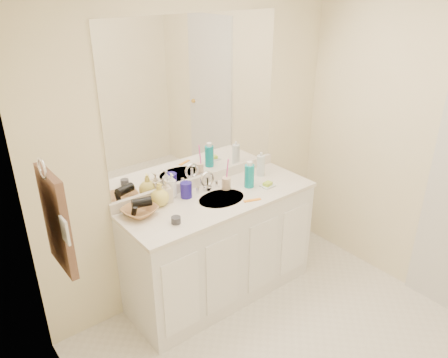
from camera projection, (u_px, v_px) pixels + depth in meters
The scene contains 25 objects.
wall_back at pixel (198, 147), 3.32m from camera, with size 2.60×0.02×2.40m, color #FAEDC3.
wall_left at pixel (116, 318), 1.67m from camera, with size 0.02×2.60×2.40m, color #FAEDC3.
vanity_cabinet at pixel (220, 248), 3.46m from camera, with size 1.50×0.55×0.85m, color white.
countertop at pixel (220, 199), 3.27m from camera, with size 1.52×0.57×0.03m, color silver.
backsplash at pixel (200, 181), 3.43m from camera, with size 1.52×0.03×0.08m, color silver.
sink_basin at pixel (222, 200), 3.25m from camera, with size 0.37×0.37×0.02m, color beige.
faucet at pixel (207, 183), 3.35m from camera, with size 0.02×0.02×0.11m, color silver.
mirror at pixel (197, 101), 3.17m from camera, with size 1.48×0.01×1.20m, color white.
blue_mug at pixel (186, 190), 3.24m from camera, with size 0.09×0.09×0.12m, color navy.
tan_cup at pixel (226, 183), 3.38m from camera, with size 0.07×0.07×0.09m, color beige.
toothbrush at pixel (227, 171), 3.34m from camera, with size 0.01×0.01×0.20m, color #F741B9.
mouthwash_bottle at pixel (249, 176), 3.39m from camera, with size 0.08×0.08×0.18m, color #0C8C96.
clear_pump_bottle at pixel (261, 166), 3.58m from camera, with size 0.07×0.07×0.17m, color silver.
soap_dish at pixel (268, 186), 3.43m from camera, with size 0.10×0.08×0.01m, color silver.
green_soap at pixel (268, 184), 3.42m from camera, with size 0.07×0.05×0.02m, color #A9D133.
orange_comb at pixel (252, 200), 3.22m from camera, with size 0.13×0.03×0.01m, color orange.
dark_jar at pixel (176, 220), 2.92m from camera, with size 0.07×0.07×0.05m, color #323239.
soap_bottle_white at pixel (172, 185), 3.23m from camera, with size 0.07×0.07×0.19m, color white.
soap_bottle_cream at pixel (166, 191), 3.17m from camera, with size 0.08×0.08×0.17m, color beige.
soap_bottle_yellow at pixel (160, 194), 3.12m from camera, with size 0.13×0.13×0.17m, color #ECD95B.
wicker_basket at pixel (140, 211), 3.01m from camera, with size 0.23×0.23×0.06m, color #AA7544.
hair_dryer at pixel (142, 202), 3.00m from camera, with size 0.07×0.07×0.13m, color black.
towel_ring at pixel (42, 168), 2.09m from camera, with size 0.11×0.11×0.01m, color silver.
hand_towel at pixel (57, 221), 2.23m from camera, with size 0.04×0.32×0.55m, color #452F25.
switch_plate at pixel (65, 231), 2.05m from camera, with size 0.01×0.09×0.13m, color silver.
Camera 1 is at (-1.77, -1.27, 2.39)m, focal length 35.00 mm.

